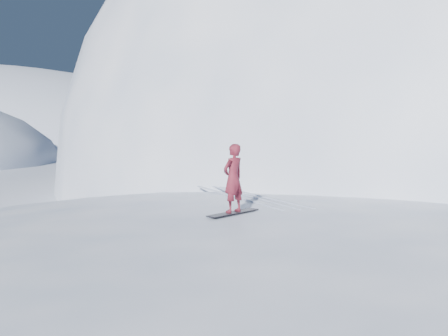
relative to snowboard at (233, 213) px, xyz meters
name	(u,v)px	position (x,y,z in m)	size (l,w,h in m)	color
near_ridge	(314,291)	(2.46, 0.35, -2.41)	(36.00, 28.00, 4.80)	white
summit_peak	(434,182)	(23.46, 23.35, -2.41)	(60.00, 56.00, 56.00)	white
peak_shoulder	(334,197)	(11.46, 17.35, -2.41)	(28.00, 24.00, 18.00)	white
wind_bumps	(272,307)	(0.90, -0.53, -2.41)	(16.00, 14.40, 1.00)	white
snowboard	(233,213)	(0.00, 0.00, 0.00)	(1.68, 0.31, 0.03)	black
snowboarder	(233,178)	(0.00, 0.00, 0.90)	(0.65, 0.43, 1.78)	maroon
board_tracks	(246,195)	(1.24, 3.03, 0.01)	(2.19, 5.90, 0.04)	silver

